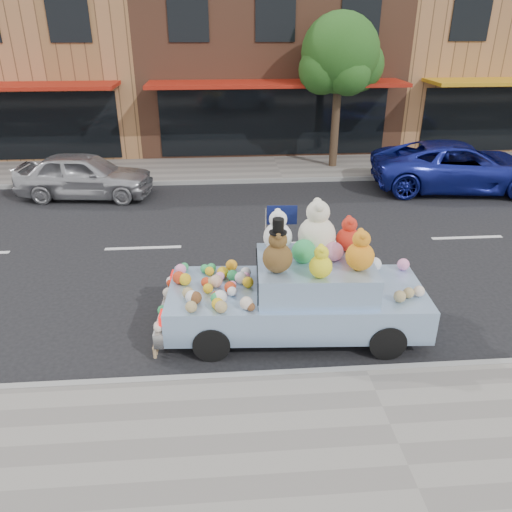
{
  "coord_description": "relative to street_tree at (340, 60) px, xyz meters",
  "views": [
    {
      "loc": [
        -2.16,
        -10.99,
        4.96
      ],
      "look_at": [
        -1.55,
        -3.25,
        1.25
      ],
      "focal_mm": 35.0,
      "sensor_mm": 36.0,
      "label": 1
    }
  ],
  "objects": [
    {
      "name": "near_sidewalk",
      "position": [
        -2.03,
        -13.05,
        -3.63
      ],
      "size": [
        60.0,
        3.0,
        0.12
      ],
      "primitive_type": "cube",
      "color": "gray",
      "rests_on": "ground"
    },
    {
      "name": "street_tree",
      "position": [
        0.0,
        0.0,
        0.0
      ],
      "size": [
        3.0,
        2.7,
        5.22
      ],
      "color": "#38281C",
      "rests_on": "ground"
    },
    {
      "name": "storefront_mid",
      "position": [
        -2.03,
        5.42,
        -0.05
      ],
      "size": [
        10.0,
        9.8,
        7.3
      ],
      "color": "brown",
      "rests_on": "ground"
    },
    {
      "name": "art_car",
      "position": [
        -2.91,
        -10.25,
        -2.89
      ],
      "size": [
        4.58,
        2.0,
        2.28
      ],
      "rotation": [
        0.0,
        0.0,
        -0.06
      ],
      "color": "black",
      "rests_on": "ground"
    },
    {
      "name": "storefront_right",
      "position": [
        7.97,
        5.42,
        -0.05
      ],
      "size": [
        10.0,
        9.8,
        7.3
      ],
      "color": "#A56F45",
      "rests_on": "ground"
    },
    {
      "name": "car_silver",
      "position": [
        -8.2,
        -2.59,
        -3.01
      ],
      "size": [
        4.18,
        2.05,
        1.37
      ],
      "primitive_type": "imported",
      "rotation": [
        0.0,
        0.0,
        1.46
      ],
      "color": "#AFAFB4",
      "rests_on": "ground"
    },
    {
      "name": "car_blue",
      "position": [
        3.38,
        -2.72,
        -2.95
      ],
      "size": [
        5.61,
        3.08,
        1.49
      ],
      "primitive_type": "imported",
      "rotation": [
        0.0,
        0.0,
        1.45
      ],
      "color": "#1B2598",
      "rests_on": "ground"
    },
    {
      "name": "storefront_left",
      "position": [
        -12.03,
        5.42,
        -0.05
      ],
      "size": [
        10.0,
        9.8,
        7.3
      ],
      "color": "#A56F45",
      "rests_on": "ground"
    },
    {
      "name": "far_kerb",
      "position": [
        -2.03,
        -1.55,
        -3.63
      ],
      "size": [
        60.0,
        0.12,
        0.13
      ],
      "primitive_type": "cube",
      "color": "gray",
      "rests_on": "ground"
    },
    {
      "name": "ground",
      "position": [
        -2.03,
        -6.55,
        -3.69
      ],
      "size": [
        120.0,
        120.0,
        0.0
      ],
      "primitive_type": "plane",
      "color": "black",
      "rests_on": "ground"
    },
    {
      "name": "far_sidewalk",
      "position": [
        -2.03,
        -0.05,
        -3.63
      ],
      "size": [
        60.0,
        3.0,
        0.12
      ],
      "primitive_type": "cube",
      "color": "gray",
      "rests_on": "ground"
    },
    {
      "name": "near_kerb",
      "position": [
        -2.03,
        -11.55,
        -3.63
      ],
      "size": [
        60.0,
        0.12,
        0.13
      ],
      "primitive_type": "cube",
      "color": "gray",
      "rests_on": "ground"
    }
  ]
}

